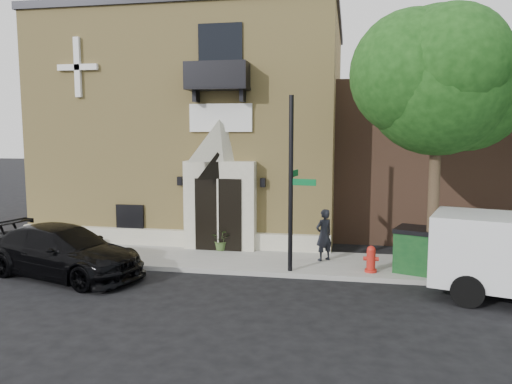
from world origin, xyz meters
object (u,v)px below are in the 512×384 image
street_sign (292,184)px  dumpster (431,251)px  black_sedan (63,251)px  pedestrian_near (324,235)px  fire_hydrant (371,259)px

street_sign → dumpster: (4.18, 0.49, -2.00)m
black_sedan → dumpster: size_ratio=2.29×
dumpster → pedestrian_near: (-3.26, 0.94, 0.18)m
black_sedan → dumpster: bearing=-65.0°
street_sign → pedestrian_near: (0.93, 1.43, -1.82)m
dumpster → street_sign: bearing=-153.5°
fire_hydrant → street_sign: bearing=-172.8°
dumpster → pedestrian_near: 3.39m
black_sedan → pedestrian_near: (7.76, 2.79, 0.24)m
black_sedan → pedestrian_near: bearing=-54.8°
black_sedan → fire_hydrant: black_sedan is taller
dumpster → pedestrian_near: size_ratio=1.36×
black_sedan → fire_hydrant: size_ratio=6.60×
black_sedan → fire_hydrant: (9.25, 1.66, -0.23)m
street_sign → fire_hydrant: bearing=16.6°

